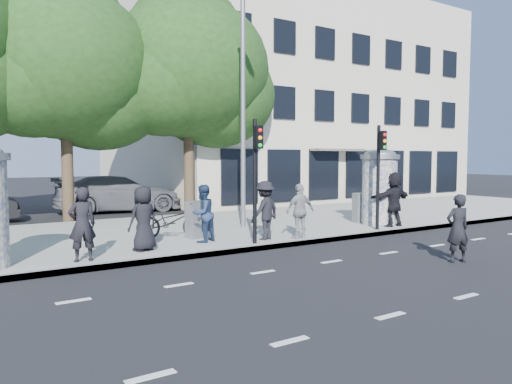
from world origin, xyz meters
TOP-DOWN VIEW (x-y plane):
  - ground at (0.00, 0.00)m, footprint 120.00×120.00m
  - sidewalk at (0.00, 7.50)m, footprint 40.00×8.00m
  - curb at (0.00, 3.55)m, footprint 40.00×0.10m
  - lane_dash_near at (0.00, -2.20)m, footprint 32.00×0.12m
  - lane_dash_far at (0.00, 1.40)m, footprint 32.00×0.12m
  - ad_column_right at (5.20, 4.70)m, footprint 1.36×1.36m
  - traffic_pole_near at (-0.60, 3.79)m, footprint 0.22×0.31m
  - traffic_pole_far at (4.20, 3.79)m, footprint 0.22×0.31m
  - street_lamp at (0.80, 6.63)m, footprint 0.25×0.93m
  - tree_near_left at (-3.50, 12.70)m, footprint 6.80×6.80m
  - tree_center at (1.50, 12.30)m, footprint 7.00×7.00m
  - building at (12.00, 19.99)m, footprint 20.30×15.85m
  - ped_a at (-3.54, 4.49)m, footprint 0.91×0.71m
  - ped_b at (-5.16, 4.03)m, footprint 0.63×0.42m
  - ped_c at (-1.70, 4.82)m, footprint 0.96×0.87m
  - ped_d at (0.00, 4.24)m, footprint 1.23×0.94m
  - ped_e at (0.98, 3.85)m, footprint 0.96×0.58m
  - ped_f at (5.23, 4.09)m, footprint 1.75×0.65m
  - man_road at (2.48, -0.29)m, footprint 0.69×0.56m
  - bicycle at (-2.20, 5.83)m, footprint 1.29×2.12m
  - cabinet_left at (-1.55, 5.54)m, footprint 0.60×0.50m
  - cabinet_right at (5.04, 5.43)m, footprint 0.57×0.46m
  - car_right at (-0.72, 15.08)m, footprint 2.99×5.95m

SIDE VIEW (x-z plane):
  - ground at x=0.00m, z-range 0.00..0.00m
  - lane_dash_near at x=0.00m, z-range 0.00..0.01m
  - lane_dash_far at x=0.00m, z-range 0.00..0.01m
  - sidewalk at x=0.00m, z-range 0.00..0.15m
  - curb at x=0.00m, z-range -0.01..0.15m
  - bicycle at x=-2.20m, z-range 0.15..1.20m
  - cabinet_right at x=5.04m, z-range 0.15..1.22m
  - cabinet_left at x=-1.55m, z-range 0.15..1.24m
  - man_road at x=2.48m, z-range 0.00..1.64m
  - car_right at x=-0.72m, z-range 0.00..1.66m
  - ped_e at x=0.98m, z-range 0.15..1.75m
  - ped_c at x=-1.70m, z-range 0.15..1.76m
  - ped_a at x=-3.54m, z-range 0.15..1.79m
  - ped_d at x=0.00m, z-range 0.15..1.83m
  - ped_b at x=-5.16m, z-range 0.15..1.84m
  - ped_f at x=5.23m, z-range 0.15..2.02m
  - ad_column_right at x=5.20m, z-range 0.21..2.86m
  - traffic_pole_near at x=-0.60m, z-range 0.53..3.93m
  - traffic_pole_far at x=4.20m, z-range 0.53..3.93m
  - street_lamp at x=0.80m, z-range 0.79..8.79m
  - building at x=12.00m, z-range -0.01..11.99m
  - tree_near_left at x=-3.50m, z-range 1.58..10.55m
  - tree_center at x=1.50m, z-range 1.66..10.96m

